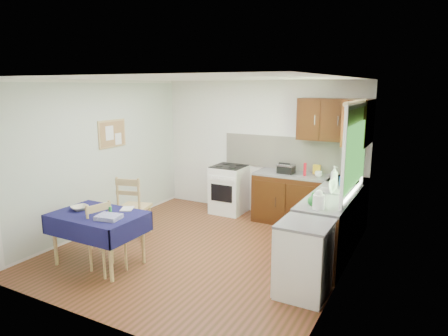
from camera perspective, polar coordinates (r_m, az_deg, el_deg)
The scene contains 33 objects.
floor at distance 6.08m, azimuth -3.03°, elevation -11.60°, with size 4.20×4.20×0.00m, color #4C3014.
ceiling at distance 5.59m, azimuth -3.31°, elevation 12.66°, with size 4.00×4.20×0.02m, color white.
wall_back at distance 7.55m, azimuth 5.17°, elevation 2.85°, with size 4.00×0.02×2.50m, color white.
wall_front at distance 4.12m, azimuth -18.62°, elevation -5.22°, with size 4.00×0.02×2.50m, color white.
wall_left at distance 6.94m, azimuth -17.41°, elevation 1.59°, with size 0.02×4.20×2.50m, color silver.
wall_right at distance 4.99m, azimuth 16.87°, elevation -2.20°, with size 0.02×4.20×2.50m, color white.
base_cabinets at distance 6.53m, azimuth 13.14°, elevation -6.23°, with size 1.90×2.30×0.86m.
worktop_back at distance 6.99m, azimuth 12.07°, elevation -1.15°, with size 1.90×0.60×0.04m, color slate.
worktop_right at distance 5.76m, azimuth 15.04°, elevation -4.07°, with size 0.60×1.70×0.04m, color slate.
worktop_corner at distance 6.85m, azimuth 17.29°, elevation -1.70°, with size 0.60×0.60×0.04m, color slate.
splashback at distance 7.32m, azimuth 9.80°, elevation 2.05°, with size 2.70×0.02×0.60m, color silver.
upper_cabinets at distance 6.73m, azimuth 16.32°, elevation 6.51°, with size 1.20×0.85×0.70m.
stove at distance 7.65m, azimuth 0.72°, elevation -3.03°, with size 0.60×0.61×0.92m.
window at distance 5.60m, azimuth 18.28°, elevation 3.37°, with size 0.04×1.48×1.26m.
fridge at distance 4.81m, azimuth 11.34°, elevation -12.65°, with size 0.58×0.60×0.89m.
corkboard at distance 7.09m, azimuth -15.69°, elevation 4.74°, with size 0.04×0.62×0.47m.
dining_table at distance 5.67m, azimuth -17.56°, elevation -7.20°, with size 1.20×0.82×0.73m.
chair_far at distance 6.58m, azimuth -12.90°, elevation -5.13°, with size 0.54×0.54×1.01m.
chair_near at distance 5.51m, azimuth -16.62°, elevation -9.29°, with size 0.48×0.48×0.90m.
toaster at distance 7.05m, azimuth 8.61°, elevation -0.06°, with size 0.24×0.15×0.19m.
sandwich_press at distance 7.06m, azimuth 8.87°, elevation -0.10°, with size 0.27×0.24×0.16m.
sauce_bottle at distance 6.90m, azimuth 11.48°, elevation -0.19°, with size 0.05×0.05×0.22m, color red.
yellow_packet at distance 7.09m, azimuth 13.11°, elevation -0.21°, with size 0.12×0.08×0.16m, color yellow.
dish_rack at distance 5.96m, azimuth 15.27°, elevation -3.11°, with size 0.40×0.30×0.19m.
kettle at distance 5.08m, azimuth 13.37°, elevation -4.56°, with size 0.15×0.15×0.25m.
cup at distance 6.87m, azimuth 13.36°, elevation -0.86°, with size 0.12×0.12×0.10m, color white.
soap_bottle_a at distance 6.27m, azimuth 15.47°, elevation -1.16°, with size 0.12×0.12×0.31m, color white.
soap_bottle_b at distance 6.35m, azimuth 16.56°, elevation -1.56°, with size 0.09×0.09×0.20m, color #1D56AC.
soap_bottle_c at distance 5.23m, azimuth 12.57°, elevation -4.33°, with size 0.13×0.13×0.17m, color #217C2B.
plate_bowl at distance 5.85m, azimuth -19.92°, elevation -5.40°, with size 0.23×0.23×0.06m, color beige.
book at distance 5.71m, azimuth -14.44°, elevation -5.68°, with size 0.16×0.22×0.02m, color white.
spice_jar at distance 5.59m, azimuth -15.95°, elevation -5.75°, with size 0.04×0.04×0.09m, color #238236.
tea_towel at distance 5.35m, azimuth -16.16°, elevation -6.76°, with size 0.30×0.24×0.05m, color navy.
Camera 1 is at (2.92, -4.77, 2.40)m, focal length 32.00 mm.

